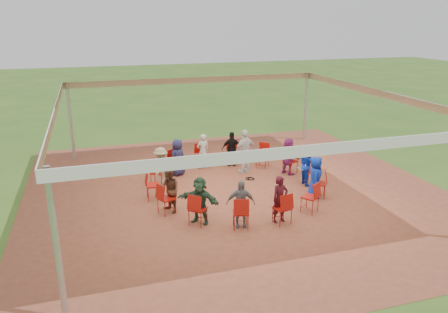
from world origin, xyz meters
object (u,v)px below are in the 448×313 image
object	(u,v)px
chair_12	(310,197)
person_seated_9	(280,199)
chair_4	(202,156)
chair_8	(167,199)
chair_9	(198,209)
laptop	(303,167)
person_seated_4	(178,157)
chair_2	(263,155)
person_seated_1	(288,156)
person_seated_0	(308,165)
chair_5	(176,162)
person_seated_3	(203,151)
person_seated_7	(200,200)
chair_1	(290,161)
chair_10	(241,213)
person_seated_5	(161,167)
chair_7	(153,185)
chair_6	(158,172)
standing_person	(245,151)
person_seated_10	(315,177)
cable_coil	(250,179)
chair_3	(232,153)
person_seated_2	(232,149)
person_seated_8	(241,204)
chair_0	(311,171)
chair_13	(319,184)
person_seated_6	(170,191)
chair_11	(282,208)

from	to	relation	value
chair_12	person_seated_9	distance (m)	1.16
chair_4	chair_8	size ratio (longest dim) A/B	1.00
chair_9	laptop	distance (m)	4.44
chair_4	person_seated_4	distance (m)	1.16
chair_2	person_seated_1	size ratio (longest dim) A/B	0.69
chair_4	person_seated_0	xyz separation A→B (m)	(2.94, -2.69, 0.21)
person_seated_0	laptop	world-z (taller)	person_seated_0
chair_5	chair_8	distance (m)	3.25
person_seated_3	person_seated_7	distance (m)	4.48
person_seated_0	laptop	bearing A→B (deg)	90.00
chair_1	chair_10	xyz separation A→B (m)	(-3.10, -3.53, 0.00)
person_seated_1	person_seated_5	bearing A→B (deg)	64.29
chair_7	person_seated_5	size ratio (longest dim) A/B	0.69
chair_5	person_seated_7	xyz separation A→B (m)	(-0.12, -3.98, 0.21)
chair_2	chair_9	world-z (taller)	same
chair_2	chair_5	size ratio (longest dim) A/B	1.00
chair_6	person_seated_4	xyz separation A→B (m)	(0.84, 0.77, 0.21)
person_seated_4	standing_person	size ratio (longest dim) A/B	0.82
person_seated_0	standing_person	xyz separation A→B (m)	(-1.61, 1.67, 0.14)
chair_7	person_seated_7	bearing A→B (deg)	28.51
chair_8	person_seated_10	bearing A→B (deg)	64.94
person_seated_0	person_seated_3	bearing A→B (deg)	51.43
person_seated_0	person_seated_4	bearing A→B (deg)	64.29
person_seated_1	person_seated_7	xyz separation A→B (m)	(-3.93, -2.84, 0.00)
chair_1	chair_12	bearing A→B (deg)	141.43
cable_coil	chair_3	bearing A→B (deg)	94.34
person_seated_9	person_seated_5	bearing A→B (deg)	115.71
chair_5	person_seated_2	size ratio (longest dim) A/B	0.69
person_seated_3	person_seated_9	xyz separation A→B (m)	(0.87, -4.90, 0.00)
chair_7	chair_4	bearing A→B (deg)	141.43
person_seated_3	person_seated_7	world-z (taller)	same
chair_9	person_seated_2	world-z (taller)	person_seated_2
person_seated_0	cable_coil	distance (m)	2.03
chair_7	person_seated_10	xyz separation A→B (m)	(4.79, -1.31, 0.21)
cable_coil	person_seated_8	bearing A→B (deg)	-114.75
chair_0	chair_10	world-z (taller)	same
chair_4	chair_8	world-z (taller)	same
chair_2	chair_3	xyz separation A→B (m)	(-1.02, 0.55, 0.00)
chair_13	person_seated_5	world-z (taller)	person_seated_5
chair_13	person_seated_8	world-z (taller)	person_seated_8
person_seated_0	person_seated_6	world-z (taller)	same
chair_6	person_seated_9	size ratio (longest dim) A/B	0.69
chair_2	laptop	xyz separation A→B (m)	(0.60, -2.07, 0.16)
person_seated_4	person_seated_8	bearing A→B (deg)	64.29
chair_6	chair_12	size ratio (longest dim) A/B	1.00
chair_4	standing_person	world-z (taller)	standing_person
chair_11	person_seated_0	size ratio (longest dim) A/B	0.69
chair_5	person_seated_1	world-z (taller)	person_seated_1
chair_7	person_seated_0	distance (m)	5.10
person_seated_0	person_seated_5	bearing A→B (deg)	77.14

